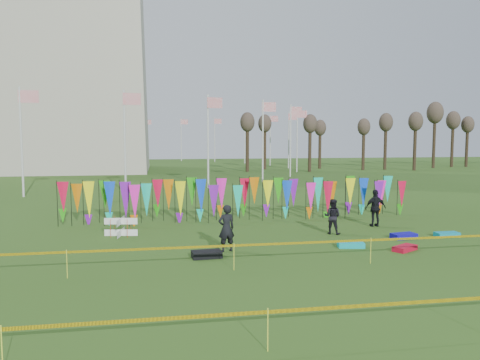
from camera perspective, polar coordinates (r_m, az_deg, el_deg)
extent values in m
plane|color=#294914|center=(17.32, 4.47, -9.28)|extent=(160.00, 160.00, 0.00)
cylinder|color=silver|center=(66.77, 5.96, 4.86)|extent=(0.16, 0.16, 8.00)
plane|color=red|center=(67.00, 6.48, 7.67)|extent=(1.40, 0.00, 1.40)
cylinder|color=silver|center=(73.54, 3.70, 4.90)|extent=(0.16, 0.16, 8.00)
plane|color=red|center=(73.74, 4.17, 7.46)|extent=(1.40, 0.00, 1.40)
cylinder|color=silver|center=(79.57, 0.59, 4.93)|extent=(0.16, 0.16, 8.00)
plane|color=red|center=(79.73, 1.02, 7.30)|extent=(1.40, 0.00, 1.40)
cylinder|color=silver|center=(84.64, -3.10, 4.93)|extent=(0.16, 0.16, 8.00)
plane|color=red|center=(84.76, -2.71, 7.17)|extent=(1.40, 0.00, 1.40)
cylinder|color=silver|center=(88.60, -7.19, 4.91)|extent=(0.16, 0.16, 8.00)
plane|color=red|center=(88.68, -6.82, 7.05)|extent=(1.40, 0.00, 1.40)
cylinder|color=silver|center=(91.33, -11.52, 4.85)|extent=(0.16, 0.16, 8.00)
plane|color=red|center=(91.36, -11.18, 6.93)|extent=(1.40, 0.00, 1.40)
cylinder|color=silver|center=(92.77, -16.00, 4.76)|extent=(0.16, 0.16, 8.00)
plane|color=red|center=(92.76, -15.68, 6.81)|extent=(1.40, 0.00, 1.40)
cylinder|color=silver|center=(92.88, -20.52, 4.63)|extent=(0.16, 0.16, 8.00)
plane|color=red|center=(92.82, -20.22, 6.68)|extent=(1.40, 0.00, 1.40)
cylinder|color=silver|center=(91.65, -25.01, 4.48)|extent=(0.16, 0.16, 8.00)
plane|color=red|center=(91.54, -24.72, 6.55)|extent=(1.40, 0.00, 1.40)
cylinder|color=silver|center=(37.56, -25.10, 4.19)|extent=(0.16, 0.16, 8.00)
plane|color=red|center=(37.52, -24.40, 9.26)|extent=(1.40, 0.00, 1.40)
cylinder|color=silver|center=(37.29, -13.87, 4.52)|extent=(0.16, 0.16, 8.00)
plane|color=red|center=(37.37, -13.05, 9.60)|extent=(1.40, 0.00, 1.40)
cylinder|color=silver|center=(40.22, -3.91, 4.69)|extent=(0.16, 0.16, 8.00)
plane|color=red|center=(40.39, -3.09, 9.38)|extent=(1.40, 0.00, 1.40)
cylinder|color=silver|center=(45.55, 2.80, 4.75)|extent=(0.16, 0.16, 8.00)
plane|color=red|center=(45.79, 3.56, 8.88)|extent=(1.40, 0.00, 1.40)
cylinder|color=silver|center=(52.28, 6.18, 4.78)|extent=(0.16, 0.16, 8.00)
plane|color=red|center=(52.53, 6.85, 8.37)|extent=(1.40, 0.00, 1.40)
cylinder|color=silver|center=(59.55, 6.97, 4.81)|extent=(0.16, 0.16, 8.00)
plane|color=red|center=(59.80, 7.56, 7.97)|extent=(1.40, 0.00, 1.40)
cylinder|color=black|center=(24.52, -21.14, -2.83)|extent=(0.03, 0.03, 2.12)
cone|color=red|center=(24.44, -20.51, -2.41)|extent=(0.64, 0.64, 1.60)
cylinder|color=black|center=(24.41, -19.85, -2.82)|extent=(0.03, 0.03, 2.12)
cone|color=#D46B06|center=(24.34, -19.21, -2.40)|extent=(0.64, 0.64, 1.60)
cylinder|color=black|center=(24.32, -18.54, -2.81)|extent=(0.03, 0.03, 2.12)
cone|color=#FBFF0D|center=(24.26, -17.90, -2.39)|extent=(0.64, 0.64, 1.60)
cylinder|color=black|center=(24.24, -17.22, -2.80)|extent=(0.03, 0.03, 2.12)
cone|color=#259E12|center=(24.18, -16.58, -2.38)|extent=(0.64, 0.64, 1.60)
cylinder|color=black|center=(24.18, -15.90, -2.79)|extent=(0.03, 0.03, 2.12)
cone|color=blue|center=(24.12, -15.25, -2.36)|extent=(0.64, 0.64, 1.60)
cylinder|color=black|center=(24.12, -14.57, -2.77)|extent=(0.03, 0.03, 2.12)
cone|color=purple|center=(24.08, -13.92, -2.35)|extent=(0.64, 0.64, 1.60)
cylinder|color=black|center=(24.08, -13.23, -2.76)|extent=(0.03, 0.03, 2.12)
cone|color=#FF1CBC|center=(24.04, -12.58, -2.33)|extent=(0.64, 0.64, 1.60)
cylinder|color=black|center=(24.06, -11.90, -2.74)|extent=(0.03, 0.03, 2.12)
cone|color=#0DC69D|center=(24.02, -11.24, -2.31)|extent=(0.64, 0.64, 1.60)
cylinder|color=black|center=(24.04, -10.55, -2.72)|extent=(0.03, 0.03, 2.12)
cone|color=red|center=(24.02, -9.89, -2.29)|extent=(0.64, 0.64, 1.60)
cylinder|color=black|center=(24.04, -9.21, -2.70)|extent=(0.03, 0.03, 2.12)
cone|color=#D46B06|center=(24.02, -8.55, -2.27)|extent=(0.64, 0.64, 1.60)
cylinder|color=black|center=(24.05, -7.87, -2.68)|extent=(0.03, 0.03, 2.12)
cone|color=#FBFF0D|center=(24.04, -7.21, -2.25)|extent=(0.64, 0.64, 1.60)
cylinder|color=black|center=(24.08, -6.53, -2.65)|extent=(0.03, 0.03, 2.12)
cone|color=#259E12|center=(24.07, -5.87, -2.22)|extent=(0.64, 0.64, 1.60)
cylinder|color=black|center=(24.12, -5.20, -2.63)|extent=(0.03, 0.03, 2.12)
cone|color=blue|center=(24.12, -4.54, -2.20)|extent=(0.64, 0.64, 1.60)
cylinder|color=black|center=(24.17, -3.87, -2.60)|extent=(0.03, 0.03, 2.12)
cone|color=purple|center=(24.17, -3.21, -2.17)|extent=(0.64, 0.64, 1.60)
cylinder|color=black|center=(24.23, -2.54, -2.58)|extent=(0.03, 0.03, 2.12)
cone|color=#FF1CBC|center=(24.25, -1.89, -2.14)|extent=(0.64, 0.64, 1.60)
cylinder|color=black|center=(24.31, -1.23, -2.55)|extent=(0.03, 0.03, 2.12)
cone|color=#0DC69D|center=(24.33, -0.57, -2.12)|extent=(0.64, 0.64, 1.60)
cylinder|color=black|center=(24.40, 0.08, -2.52)|extent=(0.03, 0.03, 2.12)
cone|color=red|center=(24.43, 0.73, -2.09)|extent=(0.64, 0.64, 1.60)
cylinder|color=black|center=(24.50, 1.38, -2.49)|extent=(0.03, 0.03, 2.12)
cone|color=#D46B06|center=(24.53, 2.02, -2.06)|extent=(0.64, 0.64, 1.60)
cylinder|color=black|center=(24.62, 2.66, -2.45)|extent=(0.03, 0.03, 2.12)
cone|color=#FBFF0D|center=(24.66, 3.30, -2.03)|extent=(0.64, 0.64, 1.60)
cylinder|color=black|center=(24.74, 3.94, -2.42)|extent=(0.03, 0.03, 2.12)
cone|color=#259E12|center=(24.79, 4.57, -2.00)|extent=(0.64, 0.64, 1.60)
cylinder|color=black|center=(24.88, 5.20, -2.39)|extent=(0.03, 0.03, 2.12)
cone|color=blue|center=(24.93, 5.82, -1.97)|extent=(0.64, 0.64, 1.60)
cylinder|color=black|center=(25.03, 6.44, -2.35)|extent=(0.03, 0.03, 2.12)
cone|color=purple|center=(25.09, 7.06, -1.93)|extent=(0.64, 0.64, 1.60)
cylinder|color=black|center=(25.20, 7.67, -2.32)|extent=(0.03, 0.03, 2.12)
cone|color=#FF1CBC|center=(25.26, 8.28, -1.90)|extent=(0.64, 0.64, 1.60)
cylinder|color=black|center=(25.37, 8.88, -2.28)|extent=(0.03, 0.03, 2.12)
cone|color=#0DC69D|center=(25.44, 9.49, -1.87)|extent=(0.64, 0.64, 1.60)
cylinder|color=black|center=(25.56, 10.08, -2.25)|extent=(0.03, 0.03, 2.12)
cone|color=red|center=(25.63, 10.67, -1.84)|extent=(0.64, 0.64, 1.60)
cylinder|color=black|center=(25.75, 11.25, -2.21)|extent=(0.03, 0.03, 2.12)
cone|color=#D46B06|center=(25.83, 11.84, -1.80)|extent=(0.64, 0.64, 1.60)
cylinder|color=black|center=(25.96, 12.41, -2.17)|extent=(0.03, 0.03, 2.12)
cone|color=#FBFF0D|center=(26.05, 12.99, -1.77)|extent=(0.64, 0.64, 1.60)
cylinder|color=black|center=(26.18, 13.55, -2.14)|extent=(0.03, 0.03, 2.12)
cone|color=#259E12|center=(26.27, 14.12, -1.73)|extent=(0.64, 0.64, 1.60)
cylinder|color=black|center=(26.40, 14.68, -2.10)|extent=(0.03, 0.03, 2.12)
cone|color=blue|center=(26.50, 15.24, -1.70)|extent=(0.64, 0.64, 1.60)
cylinder|color=black|center=(26.64, 15.78, -2.06)|extent=(0.03, 0.03, 2.12)
cone|color=purple|center=(26.74, 16.33, -1.67)|extent=(0.64, 0.64, 1.60)
cylinder|color=black|center=(26.89, 16.86, -2.03)|extent=(0.03, 0.03, 2.12)
cone|color=#FF1CBC|center=(27.00, 17.40, -1.63)|extent=(0.64, 0.64, 1.60)
cylinder|color=black|center=(27.15, 17.92, -1.99)|extent=(0.03, 0.03, 2.12)
cone|color=#0DC69D|center=(27.26, 18.45, -1.60)|extent=(0.64, 0.64, 1.60)
cylinder|color=black|center=(27.41, 18.96, -1.95)|extent=(0.03, 0.03, 2.12)
cone|color=red|center=(27.53, 19.48, -1.56)|extent=(0.64, 0.64, 1.60)
cube|color=yellow|center=(15.74, 5.83, -7.70)|extent=(26.00, 0.01, 0.08)
cylinder|color=yellow|center=(15.53, -20.30, -9.58)|extent=(0.02, 0.02, 0.90)
cylinder|color=yellow|center=(15.42, -1.45, -9.36)|extent=(0.02, 0.02, 0.90)
cylinder|color=yellow|center=(16.87, 15.78, -8.29)|extent=(0.02, 0.02, 0.90)
cube|color=yellow|center=(10.43, 14.87, -14.60)|extent=(26.00, 0.01, 0.08)
cylinder|color=yellow|center=(10.10, -26.61, -17.90)|extent=(0.02, 0.02, 0.90)
cylinder|color=yellow|center=(9.94, 3.75, -17.73)|extent=(0.02, 0.02, 0.90)
cylinder|color=#382A1C|center=(61.11, -0.28, 4.11)|extent=(0.44, 0.44, 6.40)
ellipsoid|color=#46392E|center=(61.14, -0.28, 7.26)|extent=(1.92, 1.92, 2.56)
cylinder|color=#382A1C|center=(61.90, 3.39, 4.11)|extent=(0.44, 0.44, 6.40)
ellipsoid|color=#46392E|center=(61.93, 3.40, 7.22)|extent=(1.92, 1.92, 2.56)
cylinder|color=#382A1C|center=(62.94, 6.94, 4.10)|extent=(0.44, 0.44, 6.40)
ellipsoid|color=#46392E|center=(62.97, 6.98, 7.16)|extent=(1.92, 1.92, 2.56)
cylinder|color=#382A1C|center=(64.21, 10.37, 4.07)|extent=(0.44, 0.44, 6.40)
ellipsoid|color=#46392E|center=(64.24, 10.42, 7.07)|extent=(1.92, 1.92, 2.56)
cylinder|color=#382A1C|center=(65.70, 13.65, 4.04)|extent=(0.44, 0.44, 6.40)
ellipsoid|color=#46392E|center=(65.73, 13.72, 6.96)|extent=(1.92, 1.92, 2.56)
cylinder|color=#382A1C|center=(67.39, 16.78, 3.99)|extent=(0.44, 0.44, 6.40)
ellipsoid|color=#46392E|center=(67.42, 16.86, 6.84)|extent=(1.92, 1.92, 2.56)
cylinder|color=#382A1C|center=(69.27, 19.75, 3.93)|extent=(0.44, 0.44, 6.40)
ellipsoid|color=#46392E|center=(69.30, 19.83, 6.71)|extent=(1.92, 1.92, 2.56)
cylinder|color=#382A1C|center=(71.33, 22.55, 3.87)|extent=(0.44, 0.44, 6.40)
ellipsoid|color=#46392E|center=(71.36, 22.64, 6.56)|extent=(1.92, 1.92, 2.56)
cylinder|color=#382A1C|center=(73.55, 25.19, 3.80)|extent=(0.44, 0.44, 6.40)
ellipsoid|color=#46392E|center=(73.58, 25.29, 6.41)|extent=(1.92, 1.92, 2.56)
cylinder|color=red|center=(20.98, -15.38, -5.75)|extent=(0.02, 0.02, 0.82)
cylinder|color=red|center=(20.93, -13.41, -5.74)|extent=(0.02, 0.02, 0.82)
cylinder|color=red|center=(21.69, -15.20, -5.40)|extent=(0.02, 0.02, 0.82)
cylinder|color=red|center=(21.63, -13.29, -5.38)|extent=(0.02, 0.02, 0.82)
imported|color=black|center=(17.84, -1.67, -5.89)|extent=(0.75, 0.62, 1.79)
imported|color=black|center=(21.47, 11.20, -4.39)|extent=(0.90, 0.83, 1.58)
imported|color=black|center=(23.75, 16.19, -3.30)|extent=(1.06, 0.61, 1.81)
cube|color=#0DB6C3|center=(19.15, 13.36, -7.70)|extent=(1.09, 0.69, 0.20)
cube|color=#110BB5|center=(21.44, 19.33, -6.45)|extent=(1.13, 0.72, 0.22)
cube|color=red|center=(19.19, 19.45, -7.84)|extent=(1.16, 0.96, 0.19)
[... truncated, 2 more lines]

